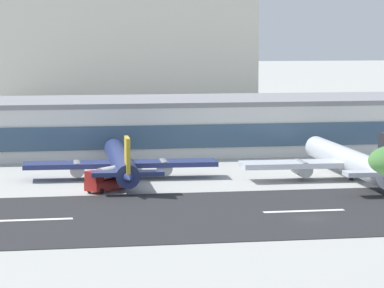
{
  "coord_description": "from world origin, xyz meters",
  "views": [
    {
      "loc": [
        -39.63,
        -130.37,
        25.89
      ],
      "look_at": [
        -10.57,
        35.02,
        6.68
      ],
      "focal_mm": 92.82,
      "sensor_mm": 36.0,
      "label": 1
    }
  ],
  "objects_px": {
    "distant_hotel_block": "(118,34)",
    "service_fuel_truck_0": "(107,179)",
    "airliner_black_tail_gate_1": "(351,162)",
    "airliner_gold_tail_gate_0": "(121,163)",
    "terminal_building": "(184,125)"
  },
  "relations": [
    {
      "from": "distant_hotel_block",
      "to": "service_fuel_truck_0",
      "type": "xyz_separation_m",
      "value": [
        -21.67,
        -194.76,
        -22.8
      ]
    },
    {
      "from": "distant_hotel_block",
      "to": "airliner_black_tail_gate_1",
      "type": "xyz_separation_m",
      "value": [
        21.43,
        -189.9,
        -21.69
      ]
    },
    {
      "from": "airliner_black_tail_gate_1",
      "to": "service_fuel_truck_0",
      "type": "relative_size",
      "value": 5.96
    },
    {
      "from": "distant_hotel_block",
      "to": "service_fuel_truck_0",
      "type": "distance_m",
      "value": 197.28
    },
    {
      "from": "airliner_gold_tail_gate_0",
      "to": "airliner_black_tail_gate_1",
      "type": "relative_size",
      "value": 0.93
    },
    {
      "from": "terminal_building",
      "to": "airliner_gold_tail_gate_0",
      "type": "height_order",
      "value": "terminal_building"
    },
    {
      "from": "service_fuel_truck_0",
      "to": "airliner_black_tail_gate_1",
      "type": "bearing_deg",
      "value": 140.51
    },
    {
      "from": "terminal_building",
      "to": "airliner_gold_tail_gate_0",
      "type": "bearing_deg",
      "value": -114.49
    },
    {
      "from": "airliner_black_tail_gate_1",
      "to": "terminal_building",
      "type": "bearing_deg",
      "value": 26.68
    },
    {
      "from": "terminal_building",
      "to": "airliner_black_tail_gate_1",
      "type": "height_order",
      "value": "terminal_building"
    },
    {
      "from": "airliner_gold_tail_gate_0",
      "to": "service_fuel_truck_0",
      "type": "xyz_separation_m",
      "value": [
        -3.55,
        -12.18,
        -0.89
      ]
    },
    {
      "from": "terminal_building",
      "to": "service_fuel_truck_0",
      "type": "height_order",
      "value": "terminal_building"
    },
    {
      "from": "distant_hotel_block",
      "to": "airliner_black_tail_gate_1",
      "type": "distance_m",
      "value": 192.33
    },
    {
      "from": "distant_hotel_block",
      "to": "airliner_gold_tail_gate_0",
      "type": "xyz_separation_m",
      "value": [
        -18.12,
        -182.58,
        -21.91
      ]
    },
    {
      "from": "airliner_gold_tail_gate_0",
      "to": "terminal_building",
      "type": "bearing_deg",
      "value": -22.28
    }
  ]
}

